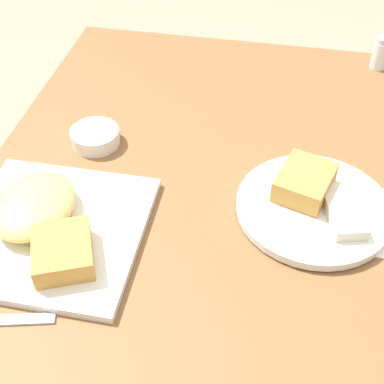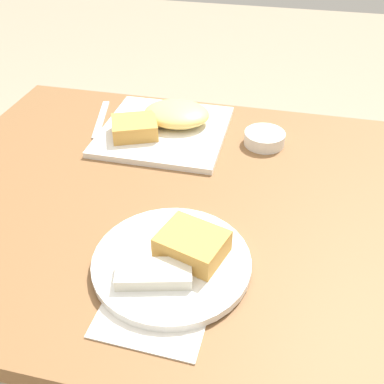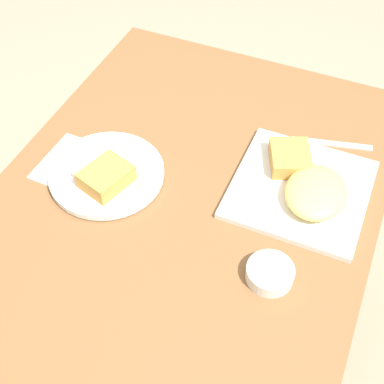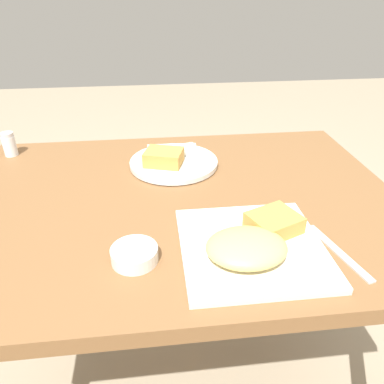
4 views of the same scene
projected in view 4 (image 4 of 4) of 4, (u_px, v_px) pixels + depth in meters
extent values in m
plane|color=gray|center=(183.00, 375.00, 1.29)|extent=(8.00, 8.00, 0.00)
cube|color=brown|center=(179.00, 203.00, 0.94)|extent=(1.10, 0.80, 0.04)
cylinder|color=brown|center=(39.00, 246.00, 1.36)|extent=(0.05, 0.05, 0.68)
cylinder|color=brown|center=(298.00, 228.00, 1.46)|extent=(0.05, 0.05, 0.68)
cube|color=silver|center=(172.00, 160.00, 1.11)|extent=(0.16, 0.25, 0.00)
cube|color=white|center=(252.00, 247.00, 0.75)|extent=(0.28, 0.28, 0.01)
ellipsoid|color=#EFCC6B|center=(246.00, 247.00, 0.70)|extent=(0.16, 0.13, 0.04)
cube|color=gold|center=(274.00, 223.00, 0.78)|extent=(0.12, 0.12, 0.04)
cylinder|color=white|center=(173.00, 163.00, 1.08)|extent=(0.25, 0.25, 0.01)
cube|color=gold|center=(164.00, 157.00, 1.05)|extent=(0.12, 0.11, 0.04)
cube|color=beige|center=(178.00, 151.00, 1.11)|extent=(0.12, 0.08, 0.02)
cylinder|color=white|center=(135.00, 255.00, 0.72)|extent=(0.09, 0.09, 0.03)
cylinder|color=#D1B775|center=(134.00, 249.00, 0.71)|extent=(0.07, 0.07, 0.00)
cylinder|color=white|center=(10.00, 146.00, 1.13)|extent=(0.04, 0.04, 0.06)
cylinder|color=white|center=(11.00, 150.00, 1.14)|extent=(0.03, 0.03, 0.03)
cylinder|color=silver|center=(7.00, 135.00, 1.12)|extent=(0.04, 0.04, 0.01)
cube|color=silver|center=(338.00, 252.00, 0.74)|extent=(0.06, 0.18, 0.00)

